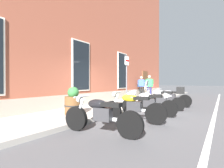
% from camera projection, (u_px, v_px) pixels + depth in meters
% --- Properties ---
extents(ground_plane, '(140.00, 140.00, 0.00)m').
position_uv_depth(ground_plane, '(124.00, 113.00, 6.99)').
color(ground_plane, '#424244').
extents(sidewalk, '(30.71, 2.49, 0.13)m').
position_uv_depth(sidewalk, '(100.00, 108.00, 7.68)').
color(sidewalk, gray).
rests_on(sidewalk, ground_plane).
extents(lane_stripe, '(30.71, 0.12, 0.01)m').
position_uv_depth(lane_stripe, '(213.00, 123.00, 5.21)').
color(lane_stripe, silver).
rests_on(lane_stripe, ground_plane).
extents(brick_pub_facade, '(24.71, 5.33, 10.98)m').
position_uv_depth(brick_pub_facade, '(48.00, 11.00, 9.77)').
color(brick_pub_facade, brown).
rests_on(brick_pub_facade, ground_plane).
extents(motorcycle_black_naked, '(0.62, 2.12, 0.92)m').
position_uv_depth(motorcycle_black_naked, '(100.00, 115.00, 4.05)').
color(motorcycle_black_naked, black).
rests_on(motorcycle_black_naked, ground_plane).
extents(motorcycle_yellow_naked, '(0.65, 2.09, 0.96)m').
position_uv_depth(motorcycle_yellow_naked, '(132.00, 107.00, 5.28)').
color(motorcycle_yellow_naked, black).
rests_on(motorcycle_yellow_naked, ground_plane).
extents(motorcycle_white_sport, '(0.62, 2.15, 0.99)m').
position_uv_depth(motorcycle_white_sport, '(146.00, 101.00, 6.42)').
color(motorcycle_white_sport, black).
rests_on(motorcycle_white_sport, ground_plane).
extents(motorcycle_silver_touring, '(0.71, 2.12, 1.36)m').
position_uv_depth(motorcycle_silver_touring, '(163.00, 98.00, 7.63)').
color(motorcycle_silver_touring, black).
rests_on(motorcycle_silver_touring, ground_plane).
extents(motorcycle_grey_naked, '(0.62, 2.14, 0.92)m').
position_uv_depth(motorcycle_grey_naked, '(170.00, 97.00, 8.83)').
color(motorcycle_grey_naked, black).
rests_on(motorcycle_grey_naked, ground_plane).
extents(pedestrian_striped_shirt, '(0.37, 0.63, 1.67)m').
position_uv_depth(pedestrian_striped_shirt, '(149.00, 85.00, 12.31)').
color(pedestrian_striped_shirt, '#1E1E4C').
rests_on(pedestrian_striped_shirt, sidewalk).
extents(pedestrian_blue_top, '(0.41, 0.61, 1.64)m').
position_uv_depth(pedestrian_blue_top, '(141.00, 85.00, 13.46)').
color(pedestrian_blue_top, black).
rests_on(pedestrian_blue_top, sidewalk).
extents(parking_sign, '(0.36, 0.07, 2.47)m').
position_uv_depth(parking_sign, '(127.00, 73.00, 8.31)').
color(parking_sign, '#4C4C51').
rests_on(parking_sign, sidewalk).
extents(barrel_planter, '(0.63, 0.63, 0.97)m').
position_uv_depth(barrel_planter, '(73.00, 103.00, 5.93)').
color(barrel_planter, brown).
rests_on(barrel_planter, sidewalk).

